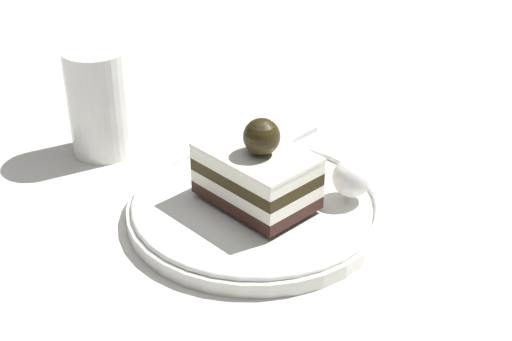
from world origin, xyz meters
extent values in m
plane|color=silver|center=(0.00, 0.00, 0.00)|extent=(2.40, 2.40, 0.00)
cylinder|color=white|center=(-0.02, -0.01, 0.01)|extent=(0.23, 0.23, 0.01)
torus|color=white|center=(-0.02, -0.01, 0.02)|extent=(0.23, 0.23, 0.01)
cube|color=#321912|center=(-0.02, -0.01, 0.02)|extent=(0.09, 0.12, 0.01)
cube|color=silver|center=(-0.02, -0.01, 0.04)|extent=(0.09, 0.12, 0.01)
cube|color=black|center=(-0.02, -0.01, 0.05)|extent=(0.09, 0.12, 0.01)
cube|color=white|center=(-0.02, -0.01, 0.06)|extent=(0.09, 0.12, 0.01)
cube|color=white|center=(-0.02, -0.01, 0.07)|extent=(0.10, 0.12, 0.00)
sphere|color=black|center=(-0.03, -0.02, 0.09)|extent=(0.03, 0.03, 0.03)
ellipsoid|color=white|center=(0.03, -0.09, 0.04)|extent=(0.04, 0.04, 0.04)
cube|color=silver|center=(0.09, 0.01, 0.02)|extent=(0.07, 0.02, 0.00)
cube|color=silver|center=(0.05, 0.02, 0.02)|extent=(0.02, 0.01, 0.00)
cube|color=silver|center=(0.03, 0.03, 0.02)|extent=(0.03, 0.01, 0.00)
cube|color=silver|center=(0.03, 0.02, 0.02)|extent=(0.03, 0.01, 0.00)
cube|color=silver|center=(0.03, 0.02, 0.02)|extent=(0.03, 0.01, 0.00)
cube|color=silver|center=(0.03, 0.02, 0.02)|extent=(0.03, 0.01, 0.00)
cylinder|color=white|center=(0.01, 0.19, 0.06)|extent=(0.07, 0.07, 0.11)
cylinder|color=#B7232D|center=(0.01, 0.19, 0.03)|extent=(0.06, 0.06, 0.04)
camera|label=1|loc=(-0.54, -0.29, 0.39)|focal=53.77mm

